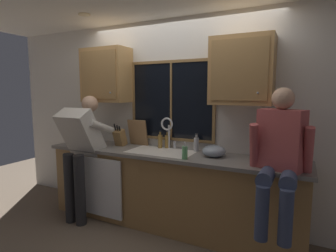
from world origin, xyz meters
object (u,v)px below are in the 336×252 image
(mixing_bowl, at_px, (214,151))
(bottle_green_glass, at_px, (196,144))
(cutting_board, at_px, (138,133))
(soap_dispenser, at_px, (185,152))
(bottle_tall_clear, at_px, (167,141))
(person_standing, at_px, (81,145))
(person_sitting_on_counter, at_px, (280,152))
(knife_block, at_px, (120,138))
(bottle_amber_small, at_px, (160,141))

(mixing_bowl, distance_m, bottle_green_glass, 0.31)
(cutting_board, relative_size, soap_dispenser, 1.83)
(mixing_bowl, xyz_separation_m, bottle_tall_clear, (-0.67, 0.18, 0.03))
(person_standing, xyz_separation_m, cutting_board, (0.50, 0.54, 0.12))
(person_sitting_on_counter, relative_size, knife_block, 3.92)
(person_standing, bearing_deg, person_sitting_on_counter, 1.51)
(bottle_tall_clear, bearing_deg, bottle_amber_small, -149.75)
(knife_block, xyz_separation_m, bottle_tall_clear, (0.63, 0.16, -0.02))
(cutting_board, height_order, mixing_bowl, cutting_board)
(bottle_amber_small, bearing_deg, bottle_tall_clear, 30.25)
(knife_block, height_order, bottle_amber_small, knife_block)
(knife_block, height_order, bottle_tall_clear, knife_block)
(cutting_board, bearing_deg, knife_block, -143.58)
(person_standing, relative_size, bottle_tall_clear, 7.25)
(soap_dispenser, distance_m, bottle_amber_small, 0.64)
(person_standing, height_order, knife_block, person_standing)
(bottle_amber_small, bearing_deg, mixing_bowl, -10.30)
(knife_block, bearing_deg, cutting_board, 36.42)
(bottle_green_glass, relative_size, bottle_tall_clear, 1.01)
(person_standing, distance_m, mixing_bowl, 1.66)
(mixing_bowl, xyz_separation_m, bottle_green_glass, (-0.27, 0.15, 0.03))
(person_standing, xyz_separation_m, bottle_amber_small, (0.86, 0.51, 0.04))
(person_standing, bearing_deg, bottle_amber_small, 30.67)
(bottle_green_glass, bearing_deg, person_sitting_on_counter, -25.93)
(bottle_amber_small, bearing_deg, cutting_board, 174.85)
(knife_block, distance_m, soap_dispenser, 1.10)
(cutting_board, bearing_deg, soap_dispenser, -26.19)
(person_sitting_on_counter, xyz_separation_m, bottle_green_glass, (-0.97, 0.47, -0.09))
(person_sitting_on_counter, bearing_deg, knife_block, 170.31)
(knife_block, height_order, cutting_board, cutting_board)
(knife_block, height_order, mixing_bowl, knife_block)
(knife_block, relative_size, cutting_board, 0.91)
(mixing_bowl, relative_size, soap_dispenser, 1.36)
(soap_dispenser, height_order, bottle_green_glass, bottle_green_glass)
(mixing_bowl, bearing_deg, bottle_amber_small, 169.70)
(person_sitting_on_counter, distance_m, cutting_board, 1.88)
(bottle_green_glass, relative_size, bottle_amber_small, 0.98)
(soap_dispenser, xyz_separation_m, bottle_green_glass, (-0.02, 0.41, 0.02))
(mixing_bowl, bearing_deg, cutting_board, 171.35)
(bottle_green_glass, bearing_deg, bottle_tall_clear, 175.95)
(person_sitting_on_counter, height_order, cutting_board, person_sitting_on_counter)
(bottle_green_glass, height_order, bottle_amber_small, bottle_amber_small)
(person_standing, relative_size, cutting_board, 4.52)
(person_sitting_on_counter, bearing_deg, bottle_green_glass, 154.07)
(knife_block, relative_size, bottle_amber_small, 1.43)
(cutting_board, bearing_deg, person_standing, -132.77)
(person_standing, bearing_deg, knife_block, 52.27)
(person_sitting_on_counter, xyz_separation_m, cutting_board, (-1.81, 0.48, -0.01))
(knife_block, height_order, soap_dispenser, knife_block)
(mixing_bowl, height_order, soap_dispenser, soap_dispenser)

